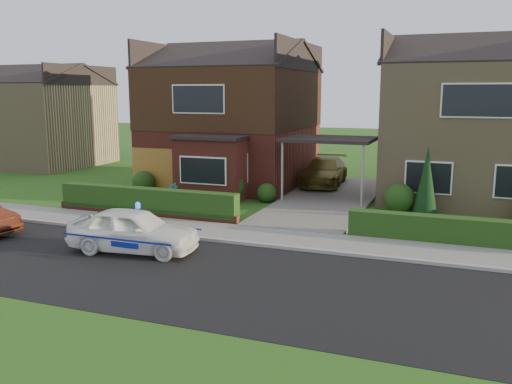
% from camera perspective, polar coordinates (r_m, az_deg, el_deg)
% --- Properties ---
extents(ground, '(120.00, 120.00, 0.00)m').
position_cam_1_polar(ground, '(14.01, -2.90, -9.17)').
color(ground, '#245516').
rests_on(ground, ground).
extents(road, '(60.00, 6.00, 0.02)m').
position_cam_1_polar(road, '(14.01, -2.90, -9.17)').
color(road, black).
rests_on(road, ground).
extents(kerb, '(60.00, 0.16, 0.12)m').
position_cam_1_polar(kerb, '(16.70, 1.31, -5.69)').
color(kerb, '#9E9993').
rests_on(kerb, ground).
extents(sidewalk, '(60.00, 2.00, 0.10)m').
position_cam_1_polar(sidewalk, '(17.66, 2.45, -4.83)').
color(sidewalk, slate).
rests_on(sidewalk, ground).
extents(grass_verge, '(60.00, 4.00, 0.01)m').
position_cam_1_polar(grass_verge, '(10.03, -15.01, -17.91)').
color(grass_verge, '#245516').
rests_on(grass_verge, ground).
extents(driveway, '(3.80, 12.00, 0.12)m').
position_cam_1_polar(driveway, '(24.14, 7.61, -0.72)').
color(driveway, '#666059').
rests_on(driveway, ground).
extents(house_left, '(7.50, 9.53, 7.25)m').
position_cam_1_polar(house_left, '(28.27, -2.42, 8.65)').
color(house_left, maroon).
rests_on(house_left, ground).
extents(house_right, '(7.50, 8.06, 7.25)m').
position_cam_1_polar(house_right, '(26.10, 21.97, 7.43)').
color(house_right, '#9B845F').
rests_on(house_right, ground).
extents(carport_link, '(3.80, 3.00, 2.77)m').
position_cam_1_polar(carport_link, '(23.73, 7.74, 5.42)').
color(carport_link, black).
rests_on(carport_link, ground).
extents(garage_door, '(2.20, 0.10, 2.10)m').
position_cam_1_polar(garage_door, '(26.14, -10.78, 2.24)').
color(garage_door, brown).
rests_on(garage_door, ground).
extents(dwarf_wall, '(7.70, 0.25, 0.36)m').
position_cam_1_polar(dwarf_wall, '(21.13, -11.60, -2.12)').
color(dwarf_wall, maroon).
rests_on(dwarf_wall, ground).
extents(hedge_left, '(7.50, 0.55, 0.90)m').
position_cam_1_polar(hedge_left, '(21.29, -11.37, -2.51)').
color(hedge_left, '#173310').
rests_on(hedge_left, ground).
extents(hedge_right, '(7.50, 0.55, 0.80)m').
position_cam_1_polar(hedge_right, '(18.06, 21.60, -5.40)').
color(hedge_right, '#173310').
rests_on(hedge_right, ground).
extents(shrub_left_far, '(1.08, 1.08, 1.08)m').
position_cam_1_polar(shrub_left_far, '(25.96, -11.74, 1.02)').
color(shrub_left_far, '#173310').
rests_on(shrub_left_far, ground).
extents(shrub_left_mid, '(1.32, 1.32, 1.32)m').
position_cam_1_polar(shrub_left_mid, '(23.67, -2.77, 0.62)').
color(shrub_left_mid, '#173310').
rests_on(shrub_left_mid, ground).
extents(shrub_left_near, '(0.84, 0.84, 0.84)m').
position_cam_1_polar(shrub_left_near, '(23.41, 1.12, -0.08)').
color(shrub_left_near, '#173310').
rests_on(shrub_left_near, ground).
extents(shrub_right_near, '(1.20, 1.20, 1.20)m').
position_cam_1_polar(shrub_right_near, '(21.97, 14.83, -0.66)').
color(shrub_right_near, '#173310').
rests_on(shrub_right_near, ground).
extents(conifer_a, '(0.90, 0.90, 2.60)m').
position_cam_1_polar(conifer_a, '(21.58, 17.50, 0.90)').
color(conifer_a, black).
rests_on(conifer_a, ground).
extents(neighbour_left, '(6.50, 7.00, 5.20)m').
position_cam_1_polar(neighbour_left, '(37.87, -21.41, 6.57)').
color(neighbour_left, '#9B845F').
rests_on(neighbour_left, ground).
extents(police_car, '(3.58, 4.03, 1.49)m').
position_cam_1_polar(police_car, '(16.50, -12.78, -3.98)').
color(police_car, white).
rests_on(police_car, ground).
extents(driveway_car, '(2.18, 4.74, 1.34)m').
position_cam_1_polar(driveway_car, '(27.42, 7.21, 2.18)').
color(driveway_car, brown).
rests_on(driveway_car, driveway).
extents(potted_plant_a, '(0.48, 0.35, 0.86)m').
position_cam_1_polar(potted_plant_a, '(23.47, -8.70, -0.15)').
color(potted_plant_a, gray).
rests_on(potted_plant_a, ground).
extents(potted_plant_b, '(0.58, 0.56, 0.82)m').
position_cam_1_polar(potted_plant_b, '(20.38, -4.02, -1.72)').
color(potted_plant_b, gray).
rests_on(potted_plant_b, ground).
extents(potted_plant_c, '(0.49, 0.49, 0.74)m').
position_cam_1_polar(potted_plant_c, '(21.41, -9.50, -1.36)').
color(potted_plant_c, gray).
rests_on(potted_plant_c, ground).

